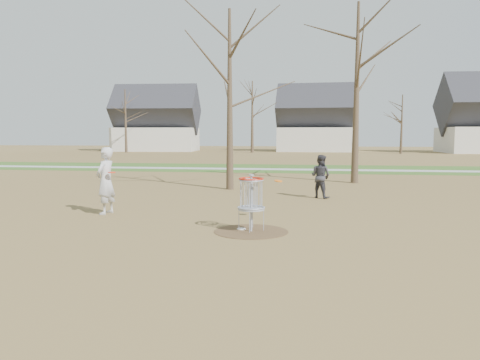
{
  "coord_description": "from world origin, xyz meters",
  "views": [
    {
      "loc": [
        1.4,
        -11.03,
        2.35
      ],
      "look_at": [
        -0.5,
        1.5,
        1.1
      ],
      "focal_mm": 35.0,
      "sensor_mm": 36.0,
      "label": 1
    }
  ],
  "objects_px": {
    "player_standing": "(106,181)",
    "player_throwing": "(321,176)",
    "disc_grounded": "(241,229)",
    "disc_golf_basket": "(251,194)"
  },
  "relations": [
    {
      "from": "player_throwing",
      "to": "player_standing",
      "type": "bearing_deg",
      "value": 67.35
    },
    {
      "from": "player_standing",
      "to": "disc_golf_basket",
      "type": "xyz_separation_m",
      "value": [
        4.54,
        -1.84,
        -0.07
      ]
    },
    {
      "from": "disc_golf_basket",
      "to": "player_throwing",
      "type": "bearing_deg",
      "value": 74.42
    },
    {
      "from": "player_standing",
      "to": "player_throwing",
      "type": "xyz_separation_m",
      "value": [
        6.3,
        4.49,
        -0.19
      ]
    },
    {
      "from": "player_standing",
      "to": "disc_golf_basket",
      "type": "relative_size",
      "value": 1.46
    },
    {
      "from": "player_standing",
      "to": "player_throwing",
      "type": "distance_m",
      "value": 7.74
    },
    {
      "from": "player_standing",
      "to": "player_throwing",
      "type": "bearing_deg",
      "value": 133.77
    },
    {
      "from": "disc_golf_basket",
      "to": "disc_grounded",
      "type": "bearing_deg",
      "value": 144.88
    },
    {
      "from": "player_standing",
      "to": "disc_grounded",
      "type": "height_order",
      "value": "player_standing"
    },
    {
      "from": "player_throwing",
      "to": "disc_golf_basket",
      "type": "bearing_deg",
      "value": 106.27
    }
  ]
}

